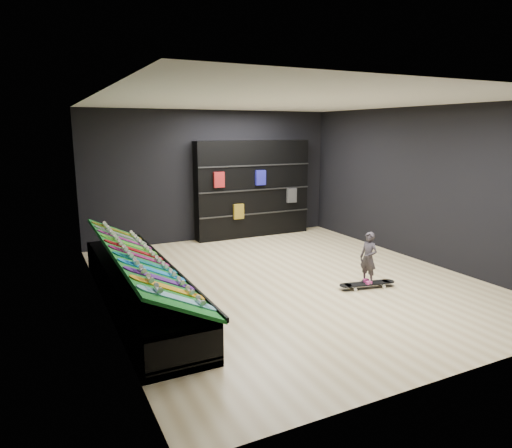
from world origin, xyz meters
name	(u,v)px	position (x,y,z in m)	size (l,w,h in m)	color
floor	(287,280)	(0.00, 0.00, 0.00)	(6.00, 7.00, 0.01)	beige
ceiling	(290,101)	(0.00, 0.00, 3.00)	(6.00, 7.00, 0.01)	white
wall_back	(213,176)	(0.00, 3.50, 1.50)	(6.00, 0.02, 3.00)	black
wall_front	(466,238)	(0.00, -3.50, 1.50)	(6.00, 0.02, 3.00)	black
wall_left	(100,207)	(-3.00, 0.00, 1.50)	(0.02, 7.00, 3.00)	black
wall_right	(421,185)	(3.00, 0.00, 1.50)	(0.02, 7.00, 3.00)	black
display_rack	(138,288)	(-2.55, 0.00, 0.25)	(0.90, 4.50, 0.50)	black
turf_ramp	(140,258)	(-2.50, 0.00, 0.71)	(1.00, 4.50, 0.04)	#0F621B
back_shelving	(253,189)	(0.95, 3.32, 1.15)	(2.88, 0.34, 2.31)	black
floor_skateboard	(367,285)	(0.98, -0.94, 0.05)	(0.98, 0.22, 0.09)	black
child	(368,268)	(0.98, -0.94, 0.35)	(0.19, 0.14, 0.51)	black
display_board_0	(178,298)	(-2.49, -1.90, 0.74)	(0.98, 0.22, 0.09)	#0CB2E5
display_board_1	(169,288)	(-2.49, -1.52, 0.74)	(0.98, 0.22, 0.09)	orange
display_board_2	(160,278)	(-2.49, -1.14, 0.74)	(0.98, 0.22, 0.09)	purple
display_board_3	(153,270)	(-2.49, -0.76, 0.74)	(0.98, 0.22, 0.09)	blue
display_board_4	(146,263)	(-2.49, -0.38, 0.74)	(0.98, 0.22, 0.09)	#0C8C99
display_board_5	(140,256)	(-2.49, 0.00, 0.74)	(0.98, 0.22, 0.09)	#E5198C
display_board_6	(135,250)	(-2.49, 0.38, 0.74)	(0.98, 0.22, 0.09)	red
display_board_7	(130,245)	(-2.49, 0.76, 0.74)	(0.98, 0.22, 0.09)	green
display_board_8	(126,240)	(-2.49, 1.14, 0.74)	(0.98, 0.22, 0.09)	#2626BF
display_board_9	(121,235)	(-2.49, 1.52, 0.74)	(0.98, 0.22, 0.09)	black
display_board_10	(118,231)	(-2.49, 1.90, 0.74)	(0.98, 0.22, 0.09)	yellow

